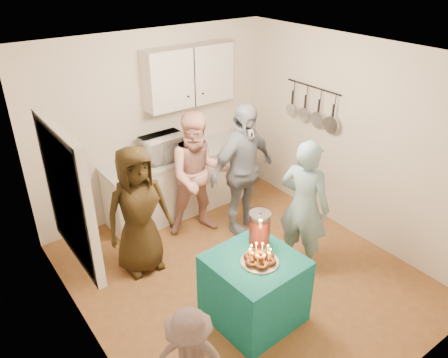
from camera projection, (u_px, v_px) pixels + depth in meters
floor at (241, 273)px, 5.30m from camera, size 4.00×4.00×0.00m
ceiling at (246, 56)px, 4.08m from camera, size 4.00×4.00×0.00m
back_wall at (154, 125)px, 6.11m from camera, size 3.60×3.60×0.00m
left_wall at (79, 237)px, 3.75m from camera, size 4.00×4.00×0.00m
right_wall at (352, 140)px, 5.63m from camera, size 4.00×4.00×0.00m
window_night at (66, 197)px, 3.86m from camera, size 0.04×1.00×1.20m
counter at (181, 184)px, 6.41m from camera, size 2.20×0.58×0.86m
countertop at (179, 156)px, 6.20m from camera, size 2.24×0.62×0.05m
upper_cabinet at (189, 76)px, 5.96m from camera, size 1.30×0.30×0.80m
pot_rack at (310, 105)px, 5.94m from camera, size 0.12×1.00×0.60m
microwave at (164, 147)px, 5.99m from camera, size 0.61×0.43×0.33m
party_table at (254, 288)px, 4.51m from camera, size 0.90×0.90×0.76m
donut_cake at (260, 255)px, 4.25m from camera, size 0.38×0.38×0.18m
punch_jar at (259, 229)px, 4.51m from camera, size 0.22×0.22×0.34m
man_birthday at (304, 206)px, 5.08m from camera, size 0.59×0.71×1.67m
woman_back_left at (138, 211)px, 5.05m from camera, size 0.80×0.54×1.61m
woman_back_center at (199, 175)px, 5.72m from camera, size 1.02×0.91×1.72m
woman_back_right at (243, 171)px, 5.70m from camera, size 1.12×0.57×1.83m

